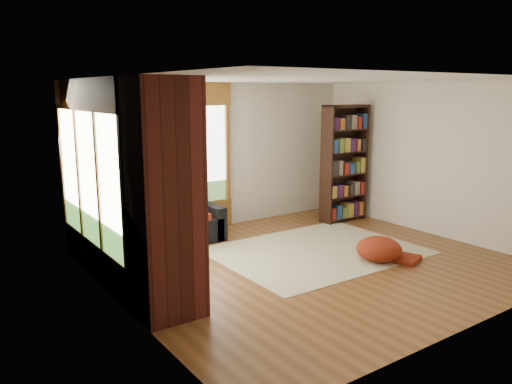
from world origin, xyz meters
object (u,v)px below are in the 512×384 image
area_rug (316,251)px  dog_brindle (149,211)px  bookshelf (344,164)px  pouf (379,248)px  dog_tan (161,201)px  sectional_sofa (135,237)px  brick_chimney (163,200)px

area_rug → dog_brindle: 2.63m
bookshelf → dog_brindle: bookshelf is taller
pouf → dog_tan: size_ratio=0.75×
area_rug → dog_tan: 2.53m
pouf → bookshelf: bearing=58.2°
sectional_sofa → dog_tan: bearing=15.1°
brick_chimney → dog_tan: size_ratio=2.96×
dog_brindle → area_rug: bearing=-122.1°
sectional_sofa → dog_brindle: bearing=-78.7°
bookshelf → pouf: 2.53m
dog_tan → dog_brindle: (-0.42, -0.52, 0.01)m
sectional_sofa → dog_brindle: size_ratio=2.35×
sectional_sofa → dog_brindle: (0.07, -0.40, 0.47)m
brick_chimney → pouf: bearing=-2.8°
dog_brindle → brick_chimney: bearing=153.0°
sectional_sofa → bookshelf: bookshelf is taller
dog_tan → dog_brindle: size_ratio=0.94×
pouf → dog_tan: dog_tan is taller
brick_chimney → area_rug: (2.84, 0.69, -1.29)m
dog_tan → sectional_sofa: bearing=-171.3°
sectional_sofa → area_rug: bearing=-28.6°
bookshelf → brick_chimney: bearing=-157.9°
area_rug → dog_brindle: size_ratio=3.26×
sectional_sofa → bookshelf: (4.09, -0.21, 0.80)m
dog_tan → dog_brindle: bearing=-134.3°
dog_brindle → bookshelf: bearing=-96.9°
area_rug → sectional_sofa: bearing=150.4°
bookshelf → dog_tan: bearing=174.8°
bookshelf → dog_brindle: bearing=-177.3°
brick_chimney → dog_brindle: size_ratio=2.78×
pouf → dog_brindle: bearing=146.8°
sectional_sofa → dog_tan: dog_tan is taller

